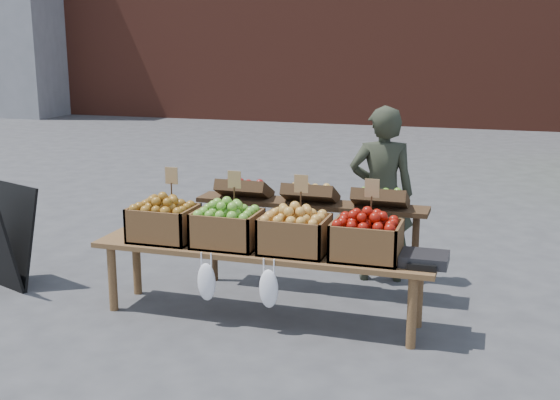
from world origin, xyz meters
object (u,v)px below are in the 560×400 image
(vendor, at_px, (382,194))
(crate_russet_pears, at_px, (227,229))
(chalkboard_sign, at_px, (1,237))
(weighing_scale, at_px, (424,259))
(crate_golden_apples, at_px, (164,223))
(crate_red_apples, at_px, (295,234))
(display_bench, at_px, (261,284))
(crate_green_apples, at_px, (366,241))
(back_table, at_px, (310,233))

(vendor, relative_size, crate_russet_pears, 3.19)
(chalkboard_sign, relative_size, weighing_scale, 2.69)
(crate_golden_apples, bearing_deg, vendor, 37.77)
(vendor, height_order, weighing_scale, vendor)
(crate_red_apples, bearing_deg, display_bench, 180.00)
(chalkboard_sign, bearing_deg, crate_russet_pears, 20.54)
(vendor, relative_size, chalkboard_sign, 1.74)
(vendor, distance_m, chalkboard_sign, 3.39)
(vendor, xyz_separation_m, chalkboard_sign, (-3.15, -1.20, -0.34))
(crate_golden_apples, bearing_deg, crate_red_apples, 0.00)
(chalkboard_sign, height_order, crate_green_apples, chalkboard_sign)
(crate_red_apples, distance_m, weighing_scale, 0.98)
(back_table, distance_m, crate_red_apples, 0.75)
(display_bench, distance_m, weighing_scale, 1.29)
(back_table, distance_m, crate_golden_apples, 1.27)
(vendor, distance_m, crate_golden_apples, 1.97)
(vendor, relative_size, crate_red_apples, 3.19)
(back_table, distance_m, crate_russet_pears, 0.89)
(crate_red_apples, height_order, weighing_scale, crate_red_apples)
(back_table, relative_size, crate_green_apples, 4.20)
(vendor, bearing_deg, back_table, 28.92)
(chalkboard_sign, bearing_deg, vendor, 41.59)
(vendor, distance_m, crate_green_apples, 1.21)
(display_bench, bearing_deg, chalkboard_sign, 179.79)
(back_table, relative_size, display_bench, 0.78)
(crate_russet_pears, xyz_separation_m, crate_green_apples, (1.10, 0.00, 0.00))
(crate_red_apples, bearing_deg, chalkboard_sign, 179.81)
(vendor, distance_m, weighing_scale, 1.33)
(vendor, xyz_separation_m, crate_russet_pears, (-1.01, -1.21, -0.09))
(crate_russet_pears, distance_m, crate_red_apples, 0.55)
(crate_golden_apples, bearing_deg, crate_russet_pears, 0.00)
(back_table, distance_m, weighing_scale, 1.27)
(crate_russet_pears, xyz_separation_m, weighing_scale, (1.52, 0.00, -0.10))
(back_table, bearing_deg, crate_red_apples, -84.37)
(weighing_scale, bearing_deg, back_table, 145.46)
(chalkboard_sign, xyz_separation_m, crate_russet_pears, (2.14, -0.01, 0.25))
(display_bench, height_order, weighing_scale, weighing_scale)
(back_table, bearing_deg, weighing_scale, -34.54)
(back_table, height_order, crate_golden_apples, back_table)
(crate_russet_pears, height_order, crate_red_apples, same)
(back_table, bearing_deg, crate_golden_apples, -145.02)
(display_bench, bearing_deg, weighing_scale, 0.00)
(crate_russet_pears, bearing_deg, crate_golden_apples, 180.00)
(crate_russet_pears, height_order, weighing_scale, crate_russet_pears)
(chalkboard_sign, xyz_separation_m, crate_red_apples, (2.69, -0.01, 0.25))
(chalkboard_sign, xyz_separation_m, crate_green_apples, (3.24, -0.01, 0.25))
(vendor, xyz_separation_m, display_bench, (-0.73, -1.21, -0.51))
(crate_red_apples, bearing_deg, weighing_scale, 0.00)
(crate_red_apples, height_order, crate_green_apples, same)
(display_bench, xyz_separation_m, crate_green_apples, (0.82, 0.00, 0.42))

